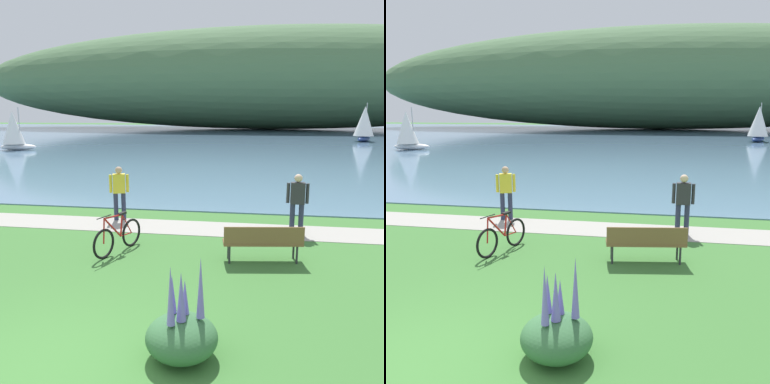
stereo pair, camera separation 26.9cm
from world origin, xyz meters
The scene contains 11 objects.
ground_plane centered at (0.00, 0.00, 0.00)m, with size 200.00×200.00×0.00m, color #3D7533.
bay_water centered at (0.00, 49.00, 0.02)m, with size 180.00×80.00×0.04m, color #5B7F9E.
distant_hillside centered at (4.27, 71.83, 8.76)m, with size 108.75×28.00×17.43m, color #4C7047.
shoreline_path centered at (0.00, 7.05, 0.01)m, with size 60.00×1.50×0.01m, color #A39E93.
park_bench_near_camera centered at (3.00, 4.56, 0.52)m, with size 1.85×0.74×0.88m.
bicycle_leaning_near_bench centered at (-0.49, 4.70, 0.40)m, with size 0.67×1.68×1.01m.
person_at_shoreline centered at (-1.43, 7.59, 0.98)m, with size 0.58×0.33×1.71m.
person_on_the_grass centered at (3.95, 6.90, 0.98)m, with size 0.61×0.22×1.71m.
echium_bush_closest_to_camera centered at (1.85, 0.61, 0.36)m, with size 1.02×1.02×1.49m.
sailboat_nearest_to_shore centered at (-17.79, 28.00, 1.74)m, with size 3.19×2.17×3.61m.
sailboat_mid_bay centered at (14.05, 42.85, 1.99)m, with size 2.81×3.60×4.15m.
Camera 2 is at (3.10, -4.51, 3.44)m, focal length 38.59 mm.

